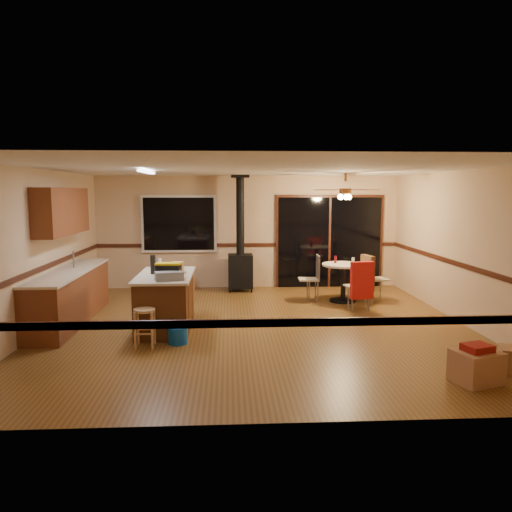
{
  "coord_description": "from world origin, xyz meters",
  "views": [
    {
      "loc": [
        -0.46,
        -8.08,
        2.24
      ],
      "look_at": [
        0.0,
        0.3,
        1.15
      ],
      "focal_mm": 35.0,
      "sensor_mm": 36.0,
      "label": 1
    }
  ],
  "objects": [
    {
      "name": "floor",
      "position": [
        0.0,
        0.0,
        0.0
      ],
      "size": [
        7.0,
        7.0,
        0.0
      ],
      "primitive_type": "plane",
      "color": "brown",
      "rests_on": "ground"
    },
    {
      "name": "ceiling",
      "position": [
        0.0,
        0.0,
        2.6
      ],
      "size": [
        7.0,
        7.0,
        0.0
      ],
      "primitive_type": "plane",
      "rotation": [
        3.14,
        0.0,
        0.0
      ],
      "color": "silver",
      "rests_on": "ground"
    },
    {
      "name": "wall_back",
      "position": [
        0.0,
        3.5,
        1.3
      ],
      "size": [
        7.0,
        0.0,
        7.0
      ],
      "primitive_type": "plane",
      "rotation": [
        1.57,
        0.0,
        0.0
      ],
      "color": "tan",
      "rests_on": "ground"
    },
    {
      "name": "wall_front",
      "position": [
        0.0,
        -3.5,
        1.3
      ],
      "size": [
        7.0,
        0.0,
        7.0
      ],
      "primitive_type": "plane",
      "rotation": [
        -1.57,
        0.0,
        0.0
      ],
      "color": "tan",
      "rests_on": "ground"
    },
    {
      "name": "wall_left",
      "position": [
        -3.5,
        0.0,
        1.3
      ],
      "size": [
        0.0,
        7.0,
        7.0
      ],
      "primitive_type": "plane",
      "rotation": [
        1.57,
        0.0,
        1.57
      ],
      "color": "tan",
      "rests_on": "ground"
    },
    {
      "name": "wall_right",
      "position": [
        3.5,
        0.0,
        1.3
      ],
      "size": [
        0.0,
        7.0,
        7.0
      ],
      "primitive_type": "plane",
      "rotation": [
        1.57,
        0.0,
        -1.57
      ],
      "color": "tan",
      "rests_on": "ground"
    },
    {
      "name": "chair_rail",
      "position": [
        0.0,
        0.0,
        1.0
      ],
      "size": [
        7.0,
        7.0,
        0.08
      ],
      "primitive_type": null,
      "color": "#38180E",
      "rests_on": "ground"
    },
    {
      "name": "window",
      "position": [
        -1.6,
        3.45,
        1.5
      ],
      "size": [
        1.72,
        0.1,
        1.32
      ],
      "primitive_type": "cube",
      "color": "black",
      "rests_on": "ground"
    },
    {
      "name": "sliding_door",
      "position": [
        1.9,
        3.45,
        1.05
      ],
      "size": [
        2.52,
        0.1,
        2.1
      ],
      "primitive_type": "cube",
      "color": "black",
      "rests_on": "ground"
    },
    {
      "name": "lower_cabinets",
      "position": [
        -3.2,
        0.5,
        0.43
      ],
      "size": [
        0.6,
        3.0,
        0.86
      ],
      "primitive_type": "cube",
      "color": "brown",
      "rests_on": "ground"
    },
    {
      "name": "countertop",
      "position": [
        -3.2,
        0.5,
        0.88
      ],
      "size": [
        0.64,
        3.04,
        0.04
      ],
      "primitive_type": "cube",
      "color": "beige",
      "rests_on": "lower_cabinets"
    },
    {
      "name": "upper_cabinets",
      "position": [
        -3.33,
        0.7,
        1.9
      ],
      "size": [
        0.35,
        2.0,
        0.8
      ],
      "primitive_type": "cube",
      "color": "brown",
      "rests_on": "ground"
    },
    {
      "name": "kitchen_island",
      "position": [
        -1.5,
        0.0,
        0.45
      ],
      "size": [
        0.88,
        1.68,
        0.9
      ],
      "color": "#4D2813",
      "rests_on": "ground"
    },
    {
      "name": "wood_stove",
      "position": [
        -0.2,
        3.05,
        0.73
      ],
      "size": [
        0.55,
        0.5,
        2.52
      ],
      "color": "black",
      "rests_on": "ground"
    },
    {
      "name": "ceiling_fan",
      "position": [
        1.87,
        1.82,
        2.21
      ],
      "size": [
        0.24,
        0.24,
        0.55
      ],
      "color": "brown",
      "rests_on": "ceiling"
    },
    {
      "name": "fluorescent_strip",
      "position": [
        -1.8,
        0.3,
        2.56
      ],
      "size": [
        0.1,
        1.2,
        0.04
      ],
      "primitive_type": "cube",
      "color": "white",
      "rests_on": "ceiling"
    },
    {
      "name": "toolbox_grey",
      "position": [
        -1.37,
        -0.55,
        0.97
      ],
      "size": [
        0.46,
        0.33,
        0.13
      ],
      "primitive_type": "cube",
      "rotation": [
        0.0,
        0.0,
        0.27
      ],
      "color": "slate",
      "rests_on": "kitchen_island"
    },
    {
      "name": "toolbox_black",
      "position": [
        -1.4,
        -0.34,
        1.0
      ],
      "size": [
        0.39,
        0.24,
        0.21
      ],
      "primitive_type": "cube",
      "rotation": [
        0.0,
        0.0,
        -0.13
      ],
      "color": "black",
      "rests_on": "kitchen_island"
    },
    {
      "name": "toolbox_yellow_lid",
      "position": [
        -1.4,
        -0.34,
        1.12
      ],
      "size": [
        0.41,
        0.25,
        0.03
      ],
      "primitive_type": "cube",
      "rotation": [
        0.0,
        0.0,
        -0.13
      ],
      "color": "gold",
      "rests_on": "toolbox_black"
    },
    {
      "name": "box_on_island",
      "position": [
        -1.32,
        0.13,
        0.99
      ],
      "size": [
        0.22,
        0.29,
        0.18
      ],
      "primitive_type": "cube",
      "rotation": [
        0.0,
        0.0,
        -0.1
      ],
      "color": "#A66F49",
      "rests_on": "kitchen_island"
    },
    {
      "name": "bottle_dark",
      "position": [
        -1.7,
        0.06,
        1.05
      ],
      "size": [
        0.09,
        0.09,
        0.31
      ],
      "primitive_type": "cylinder",
      "rotation": [
        0.0,
        0.0,
        0.06
      ],
      "color": "black",
      "rests_on": "kitchen_island"
    },
    {
      "name": "bottle_pink",
      "position": [
        -1.42,
        -0.18,
        1.01
      ],
      "size": [
        0.07,
        0.07,
        0.21
      ],
      "primitive_type": "cylinder",
      "rotation": [
        0.0,
        0.0,
        0.01
      ],
      "color": "#D84C8C",
      "rests_on": "kitchen_island"
    },
    {
      "name": "bottle_white",
      "position": [
        -1.66,
        0.61,
        0.99
      ],
      "size": [
        0.06,
        0.06,
        0.18
      ],
      "primitive_type": "cylinder",
      "rotation": [
        0.0,
        0.0,
        -0.02
      ],
      "color": "white",
      "rests_on": "kitchen_island"
    },
    {
      "name": "bar_stool",
      "position": [
        -1.68,
        -0.99,
        0.28
      ],
      "size": [
        0.34,
        0.34,
        0.56
      ],
      "primitive_type": "cylinder",
      "rotation": [
        0.0,
        0.0,
        -0.12
      ],
      "color": "tan",
      "rests_on": "floor"
    },
    {
      "name": "blue_bucket",
      "position": [
        -1.22,
        -0.86,
        0.12
      ],
      "size": [
        0.33,
        0.33,
        0.25
      ],
      "primitive_type": "cylinder",
      "rotation": [
        0.0,
        0.0,
        0.15
      ],
      "color": "#0C4CB1",
      "rests_on": "floor"
    },
    {
      "name": "dining_table",
      "position": [
        1.87,
        1.82,
        0.53
      ],
      "size": [
        0.87,
        0.87,
        0.78
      ],
      "color": "black",
      "rests_on": "ground"
    },
    {
      "name": "glass_red",
      "position": [
        1.72,
        1.92,
        0.86
      ],
      "size": [
        0.07,
        0.07,
        0.15
      ],
      "primitive_type": "cylinder",
      "rotation": [
        0.0,
        0.0,
        -0.4
      ],
      "color": "#590C14",
      "rests_on": "dining_table"
    },
    {
      "name": "glass_cream",
      "position": [
        2.05,
        1.77,
        0.85
      ],
      "size": [
        0.07,
        0.07,
        0.14
      ],
      "primitive_type": "cylinder",
      "rotation": [
        0.0,
        0.0,
        -0.3
      ],
      "color": "beige",
      "rests_on": "dining_table"
    },
    {
      "name": "chair_left",
      "position": [
        1.27,
        1.91,
        0.59
      ],
      "size": [
        0.42,
        0.41,
        0.51
      ],
      "color": "tan",
      "rests_on": "ground"
    },
    {
      "name": "chair_near",
      "position": [
        2.0,
        0.94,
        0.6
      ],
      "size": [
        0.5,
        0.53,
        0.7
      ],
      "color": "tan",
      "rests_on": "ground"
    },
    {
      "name": "chair_right",
      "position": [
        2.39,
        1.83,
        0.6
      ],
      "size": [
        0.54,
        0.51,
        0.7
      ],
      "color": "tan",
      "rests_on": "ground"
    },
    {
      "name": "box_under_window",
      "position": [
        -1.58,
        3.01,
        0.22
      ],
      "size": [
        0.68,
        0.62,
        0.44
      ],
      "primitive_type": "cube",
      "rotation": [
        0.0,
        0.0,
        -0.39
      ],
      "color": "#A66F49",
      "rests_on": "floor"
    },
    {
      "name": "box_corner_a",
      "position": [
        2.44,
        -2.59,
        0.19
      ],
      "size": [
        0.61,
        0.56,
        0.38
      ],
      "primitive_type": "cube",
      "rotation": [
        0.0,
        0.0,
        0.31
      ],
      "color": "#A66F49",
      "rests_on": "floor"
    },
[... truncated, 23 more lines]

